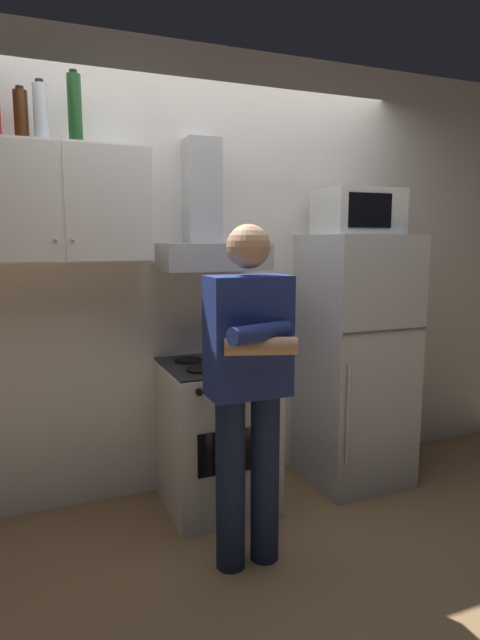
{
  "coord_description": "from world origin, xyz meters",
  "views": [
    {
      "loc": [
        -1.02,
        -2.53,
        1.57
      ],
      "look_at": [
        0.0,
        0.0,
        1.15
      ],
      "focal_mm": 29.37,
      "sensor_mm": 36.0,
      "label": 1
    }
  ],
  "objects_px": {
    "refrigerator": "(355,360)",
    "bottle_vodka_clear": "(41,112)",
    "person_standing": "(249,385)",
    "bottle_rum_dark": "(21,116)",
    "upper_cabinet": "(60,204)",
    "range_hood": "(208,235)",
    "microwave": "(358,212)",
    "stove_oven": "(216,435)",
    "bottle_wine_green": "(75,109)"
  },
  "relations": [
    {
      "from": "upper_cabinet",
      "to": "range_hood",
      "type": "distance_m",
      "value": 0.81
    },
    {
      "from": "range_hood",
      "to": "bottle_wine_green",
      "type": "bearing_deg",
      "value": -178.16
    },
    {
      "from": "upper_cabinet",
      "to": "microwave",
      "type": "relative_size",
      "value": 1.88
    },
    {
      "from": "person_standing",
      "to": "microwave",
      "type": "bearing_deg",
      "value": 32.0
    },
    {
      "from": "upper_cabinet",
      "to": "person_standing",
      "type": "bearing_deg",
      "value": -44.26
    },
    {
      "from": "bottle_vodka_clear",
      "to": "bottle_rum_dark",
      "type": "distance_m",
      "value": 0.1
    },
    {
      "from": "upper_cabinet",
      "to": "bottle_vodka_clear",
      "type": "distance_m",
      "value": 0.45
    },
    {
      "from": "upper_cabinet",
      "to": "bottle_vodka_clear",
      "type": "xyz_separation_m",
      "value": [
        -0.07,
        -0.03,
        0.44
      ]
    },
    {
      "from": "person_standing",
      "to": "bottle_vodka_clear",
      "type": "height_order",
      "value": "bottle_vodka_clear"
    },
    {
      "from": "upper_cabinet",
      "to": "microwave",
      "type": "height_order",
      "value": "upper_cabinet"
    },
    {
      "from": "microwave",
      "to": "range_hood",
      "type": "bearing_deg",
      "value": 173.54
    },
    {
      "from": "stove_oven",
      "to": "range_hood",
      "type": "distance_m",
      "value": 1.17
    },
    {
      "from": "stove_oven",
      "to": "bottle_rum_dark",
      "type": "bearing_deg",
      "value": 172.67
    },
    {
      "from": "upper_cabinet",
      "to": "bottle_vodka_clear",
      "type": "bearing_deg",
      "value": -156.15
    },
    {
      "from": "microwave",
      "to": "bottle_rum_dark",
      "type": "relative_size",
      "value": 1.83
    },
    {
      "from": "bottle_wine_green",
      "to": "bottle_rum_dark",
      "type": "bearing_deg",
      "value": 175.51
    },
    {
      "from": "microwave",
      "to": "bottle_rum_dark",
      "type": "distance_m",
      "value": 1.96
    },
    {
      "from": "bottle_vodka_clear",
      "to": "bottle_rum_dark",
      "type": "bearing_deg",
      "value": 161.43
    },
    {
      "from": "bottle_rum_dark",
      "to": "stove_oven",
      "type": "bearing_deg",
      "value": -7.33
    },
    {
      "from": "bottle_rum_dark",
      "to": "refrigerator",
      "type": "bearing_deg",
      "value": -3.68
    },
    {
      "from": "range_hood",
      "to": "bottle_vodka_clear",
      "type": "distance_m",
      "value": 1.06
    },
    {
      "from": "upper_cabinet",
      "to": "person_standing",
      "type": "height_order",
      "value": "upper_cabinet"
    },
    {
      "from": "refrigerator",
      "to": "bottle_vodka_clear",
      "type": "xyz_separation_m",
      "value": [
        -1.82,
        0.09,
        1.39
      ]
    },
    {
      "from": "stove_oven",
      "to": "range_hood",
      "type": "bearing_deg",
      "value": 90.0
    },
    {
      "from": "microwave",
      "to": "bottle_wine_green",
      "type": "bearing_deg",
      "value": 177.07
    },
    {
      "from": "range_hood",
      "to": "bottle_vodka_clear",
      "type": "relative_size",
      "value": 2.54
    },
    {
      "from": "range_hood",
      "to": "bottle_wine_green",
      "type": "distance_m",
      "value": 0.95
    },
    {
      "from": "refrigerator",
      "to": "person_standing",
      "type": "relative_size",
      "value": 0.98
    },
    {
      "from": "refrigerator",
      "to": "microwave",
      "type": "relative_size",
      "value": 3.33
    },
    {
      "from": "bottle_vodka_clear",
      "to": "person_standing",
      "type": "bearing_deg",
      "value": -40.36
    },
    {
      "from": "microwave",
      "to": "bottle_wine_green",
      "type": "relative_size",
      "value": 1.33
    },
    {
      "from": "refrigerator",
      "to": "person_standing",
      "type": "height_order",
      "value": "person_standing"
    },
    {
      "from": "refrigerator",
      "to": "stove_oven",
      "type": "bearing_deg",
      "value": -179.96
    },
    {
      "from": "range_hood",
      "to": "bottle_vodka_clear",
      "type": "height_order",
      "value": "bottle_vodka_clear"
    },
    {
      "from": "refrigerator",
      "to": "bottle_rum_dark",
      "type": "relative_size",
      "value": 6.11
    },
    {
      "from": "upper_cabinet",
      "to": "bottle_rum_dark",
      "type": "xyz_separation_m",
      "value": [
        -0.16,
        -0.0,
        0.42
      ]
    },
    {
      "from": "bottle_vodka_clear",
      "to": "upper_cabinet",
      "type": "bearing_deg",
      "value": 23.85
    },
    {
      "from": "refrigerator",
      "to": "range_hood",
      "type": "bearing_deg",
      "value": 172.45
    },
    {
      "from": "upper_cabinet",
      "to": "bottle_rum_dark",
      "type": "distance_m",
      "value": 0.45
    },
    {
      "from": "upper_cabinet",
      "to": "stove_oven",
      "type": "bearing_deg",
      "value": -8.9
    },
    {
      "from": "range_hood",
      "to": "upper_cabinet",
      "type": "bearing_deg",
      "value": -179.91
    },
    {
      "from": "upper_cabinet",
      "to": "range_hood",
      "type": "bearing_deg",
      "value": 0.09
    },
    {
      "from": "microwave",
      "to": "bottle_rum_dark",
      "type": "height_order",
      "value": "bottle_rum_dark"
    },
    {
      "from": "stove_oven",
      "to": "bottle_vodka_clear",
      "type": "relative_size",
      "value": 2.96
    },
    {
      "from": "stove_oven",
      "to": "bottle_rum_dark",
      "type": "distance_m",
      "value": 1.99
    },
    {
      "from": "upper_cabinet",
      "to": "bottle_rum_dark",
      "type": "bearing_deg",
      "value": -179.46
    },
    {
      "from": "stove_oven",
      "to": "range_hood",
      "type": "height_order",
      "value": "range_hood"
    },
    {
      "from": "person_standing",
      "to": "bottle_rum_dark",
      "type": "bearing_deg",
      "value": 141.38
    },
    {
      "from": "refrigerator",
      "to": "bottle_rum_dark",
      "type": "bearing_deg",
      "value": 176.32
    },
    {
      "from": "range_hood",
      "to": "bottle_vodka_clear",
      "type": "xyz_separation_m",
      "value": [
        -0.87,
        -0.03,
        0.59
      ]
    }
  ]
}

